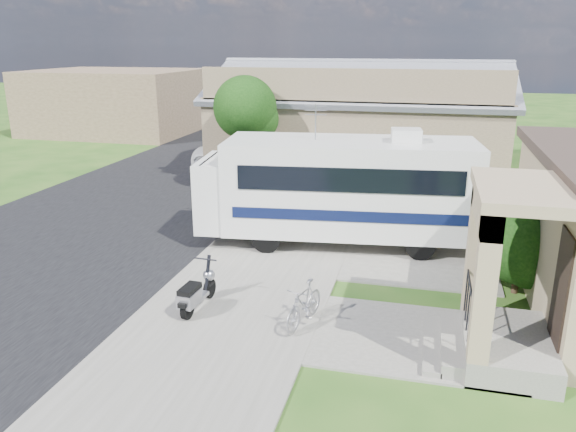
% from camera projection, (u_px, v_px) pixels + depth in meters
% --- Properties ---
extents(ground, '(120.00, 120.00, 0.00)m').
position_uv_depth(ground, '(283.00, 302.00, 12.95)').
color(ground, '#1D4813').
extents(street_slab, '(9.00, 80.00, 0.02)m').
position_uv_depth(street_slab, '(172.00, 182.00, 23.94)').
color(street_slab, black).
rests_on(street_slab, ground).
extents(sidewalk_slab, '(4.00, 80.00, 0.06)m').
position_uv_depth(sidewalk_slab, '(321.00, 191.00, 22.43)').
color(sidewalk_slab, slate).
rests_on(sidewalk_slab, ground).
extents(driveway_slab, '(7.00, 6.00, 0.05)m').
position_uv_depth(driveway_slab, '(369.00, 242.00, 16.76)').
color(driveway_slab, slate).
rests_on(driveway_slab, ground).
extents(walk_slab, '(4.00, 3.00, 0.05)m').
position_uv_depth(walk_slab, '(414.00, 339.00, 11.32)').
color(walk_slab, slate).
rests_on(walk_slab, ground).
extents(warehouse, '(12.50, 8.40, 5.04)m').
position_uv_depth(warehouse, '(360.00, 129.00, 25.29)').
color(warehouse, brown).
rests_on(warehouse, ground).
extents(distant_bldg_far, '(10.00, 8.00, 4.00)m').
position_uv_depth(distant_bldg_far, '(116.00, 102.00, 36.66)').
color(distant_bldg_far, brown).
rests_on(distant_bldg_far, ground).
extents(distant_bldg_near, '(8.00, 7.00, 3.20)m').
position_uv_depth(distant_bldg_near, '(212.00, 93.00, 47.43)').
color(distant_bldg_near, brown).
rests_on(distant_bldg_near, ground).
extents(street_tree_a, '(2.44, 2.40, 4.58)m').
position_uv_depth(street_tree_a, '(248.00, 111.00, 21.22)').
color(street_tree_a, black).
rests_on(street_tree_a, ground).
extents(street_tree_b, '(2.44, 2.40, 4.73)m').
position_uv_depth(street_tree_b, '(305.00, 87.00, 30.44)').
color(street_tree_b, black).
rests_on(street_tree_b, ground).
extents(street_tree_c, '(2.44, 2.40, 4.42)m').
position_uv_depth(street_tree_c, '(332.00, 81.00, 38.86)').
color(street_tree_c, black).
rests_on(street_tree_c, ground).
extents(motorhome, '(8.14, 3.39, 4.05)m').
position_uv_depth(motorhome, '(339.00, 187.00, 16.24)').
color(motorhome, silver).
rests_on(motorhome, ground).
extents(shrub, '(2.13, 2.03, 2.61)m').
position_uv_depth(shrub, '(523.00, 240.00, 13.11)').
color(shrub, black).
rests_on(shrub, ground).
extents(scooter, '(0.56, 1.59, 1.05)m').
position_uv_depth(scooter, '(196.00, 293.00, 12.35)').
color(scooter, black).
rests_on(scooter, ground).
extents(bicycle, '(0.81, 1.60, 0.93)m').
position_uv_depth(bicycle, '(304.00, 307.00, 11.72)').
color(bicycle, '#99989F').
rests_on(bicycle, ground).
extents(pickup_truck, '(3.52, 6.54, 1.74)m').
position_uv_depth(pickup_truck, '(238.00, 149.00, 26.57)').
color(pickup_truck, white).
rests_on(pickup_truck, ground).
extents(van, '(3.05, 6.40, 1.80)m').
position_uv_depth(van, '(257.00, 128.00, 32.81)').
color(van, white).
rests_on(van, ground).
extents(garden_hose, '(0.41, 0.41, 0.19)m').
position_uv_depth(garden_hose, '(451.00, 328.00, 11.62)').
color(garden_hose, '#125E1E').
rests_on(garden_hose, ground).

